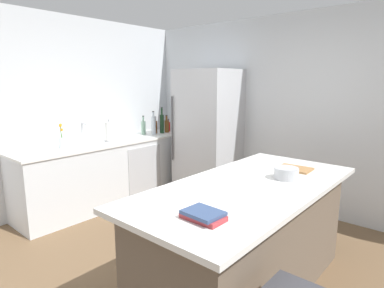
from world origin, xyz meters
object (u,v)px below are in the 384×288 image
Objects in this scene: vinegar_bottle at (176,125)px; gin_bottle at (143,127)px; sink_faucet at (83,133)px; wine_bottle at (162,123)px; cutting_board at (295,169)px; flower_vase at (62,141)px; cookbook_stack at (203,215)px; mixing_bowl at (286,173)px; kitchen_island at (247,237)px; whiskey_bottle at (167,126)px; syrup_bottle at (155,127)px; hot_sauce_bottle at (169,126)px; soda_bottle at (153,125)px; refrigerator at (208,134)px; paper_towel_roll at (109,132)px.

gin_bottle is (-0.17, -0.58, 0.00)m from vinegar_bottle.
wine_bottle is at bearing 85.77° from sink_faucet.
gin_bottle is at bearing 169.60° from cutting_board.
flower_vase reaches higher than cookbook_stack.
sink_faucet reaches higher than mixing_bowl.
sink_faucet reaches higher than kitchen_island.
flower_vase is (0.04, -0.32, -0.06)m from sink_faucet.
whiskey_bottle is 0.20m from syrup_bottle.
mixing_bowl is at bearing -22.65° from wine_bottle.
wine_bottle is at bearing 65.06° from gin_bottle.
cutting_board is (2.65, -0.98, -0.06)m from hot_sauce_bottle.
soda_bottle is (0.10, 1.18, -0.01)m from sink_faucet.
soda_bottle is at bearing -91.36° from whiskey_bottle.
refrigerator reaches higher than syrup_bottle.
kitchen_island is at bearing 5.12° from flower_vase.
refrigerator is at bearing 53.18° from paper_towel_roll.
soda_bottle is at bearing 87.91° from flower_vase.
hot_sauce_bottle is at bearing 104.09° from wine_bottle.
sink_faucet is at bearing -122.25° from refrigerator.
wine_bottle reaches higher than kitchen_island.
wine_bottle is 0.18m from soda_bottle.
cookbook_stack reaches higher than cutting_board.
mixing_bowl is (2.72, -1.02, -0.04)m from syrup_bottle.
wine_bottle is 2.72m from cutting_board.
vinegar_bottle is 0.13m from hot_sauce_bottle.
sink_faucet is 0.96× the size of flower_vase.
hot_sauce_bottle reaches higher than cutting_board.
sink_faucet is at bearing -92.06° from syrup_bottle.
cutting_board is (-0.07, 0.33, -0.04)m from mixing_bowl.
soda_bottle is 1.20× the size of cutting_board.
wine_bottle reaches higher than soda_bottle.
flower_vase is 1.15× the size of syrup_bottle.
cutting_board is (2.65, -0.69, -0.08)m from syrup_bottle.
soda_bottle is at bearing -59.01° from syrup_bottle.
gin_bottle is at bearing 91.60° from sink_faucet.
sink_faucet is at bearing -167.90° from cutting_board.
hot_sauce_bottle is 0.49m from gin_bottle.
cutting_board is at bearing -22.83° from vinegar_bottle.
syrup_bottle is (-0.90, -0.23, 0.06)m from refrigerator.
whiskey_bottle reaches higher than cookbook_stack.
vinegar_bottle is at bearing 73.96° from gin_bottle.
hot_sauce_bottle is at bearing 80.61° from gin_bottle.
paper_towel_roll is at bearing 86.36° from flower_vase.
mixing_bowl is at bearing -28.18° from vinegar_bottle.
whiskey_bottle is 0.12m from wine_bottle.
cutting_board reaches higher than kitchen_island.
syrup_bottle is (0.05, 1.27, -0.05)m from sink_faucet.
kitchen_island is at bearing -2.02° from sink_faucet.
whiskey_bottle is 1.06× the size of syrup_bottle.
mixing_bowl is at bearing 5.16° from sink_faucet.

